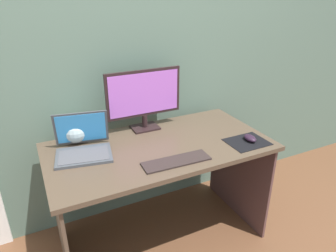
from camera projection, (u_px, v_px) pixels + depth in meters
ground_plane at (161, 236)px, 2.19m from camera, size 8.00×8.00×0.00m
wall_back at (131, 47)px, 2.04m from camera, size 6.00×0.04×2.50m
desk at (160, 166)px, 1.95m from camera, size 1.36×0.71×0.73m
monitor at (144, 97)px, 2.02m from camera, size 0.51×0.14×0.41m
laptop at (83, 146)px, 1.77m from camera, size 0.36×0.32×0.23m
fishbowl at (75, 128)px, 1.90m from camera, size 0.19×0.19×0.19m
keyboard_external at (177, 161)px, 1.70m from camera, size 0.39×0.13×0.01m
mousepad at (247, 142)px, 1.92m from camera, size 0.25×0.20×0.00m
mouse at (250, 138)px, 1.93m from camera, size 0.07×0.10×0.04m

